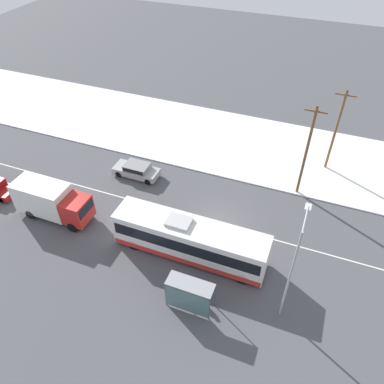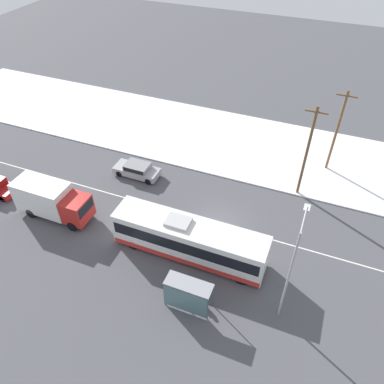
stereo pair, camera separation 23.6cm
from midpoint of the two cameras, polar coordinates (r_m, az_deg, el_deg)
name	(u,v)px [view 1 (the left image)]	position (r m, az deg, el deg)	size (l,w,h in m)	color
ground_plane	(218,224)	(31.61, 3.72, -4.88)	(120.00, 120.00, 0.00)	#4C4C51
snow_lot	(254,147)	(40.77, 9.25, 6.80)	(80.00, 12.22, 0.12)	white
lane_marking_center	(218,224)	(31.61, 3.73, -4.88)	(60.00, 0.12, 0.00)	silver
city_bus	(190,240)	(28.19, -0.55, -7.25)	(11.75, 2.57, 3.31)	white
box_truck	(51,200)	(33.26, -20.84, -1.20)	(6.55, 2.30, 3.17)	silver
sedan_car	(137,170)	(36.32, -8.62, 3.40)	(4.42, 1.80, 1.35)	#9E9EA3
pedestrian_at_stop	(191,284)	(26.40, -0.34, -13.86)	(0.63, 0.28, 1.74)	#23232D
bus_shelter	(189,294)	(25.23, -0.79, -15.25)	(3.16, 1.20, 2.40)	gray
streetlamp	(294,261)	(23.33, 15.01, -10.09)	(0.36, 2.66, 8.02)	#9EA3A8
utility_pole_roadside	(307,151)	(33.04, 16.86, 5.99)	(1.80, 0.24, 8.85)	brown
utility_pole_snowlot	(336,130)	(37.32, 20.89, 8.83)	(1.80, 0.24, 8.34)	brown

